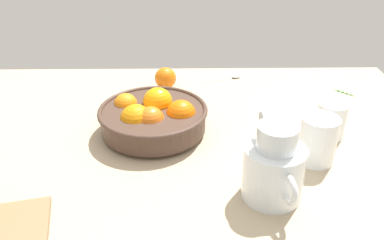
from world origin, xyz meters
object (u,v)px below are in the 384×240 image
at_px(fruit_bowl, 153,117).
at_px(juice_glass, 331,123).
at_px(second_glass, 317,142).
at_px(loose_orange_1, 165,78).
at_px(juice_pitcher, 273,171).
at_px(spoon, 229,78).

relative_size(fruit_bowl, juice_glass, 3.02).
xyz_separation_m(second_glass, loose_orange_1, (-0.38, 0.43, -0.02)).
relative_size(juice_pitcher, juice_glass, 1.83).
distance_m(fruit_bowl, juice_glass, 0.47).
bearing_deg(juice_pitcher, second_glass, 44.41).
distance_m(fruit_bowl, loose_orange_1, 0.29).
bearing_deg(second_glass, spoon, 107.97).
bearing_deg(juice_glass, loose_orange_1, 144.74).
relative_size(fruit_bowl, juice_pitcher, 1.65).
xyz_separation_m(juice_pitcher, loose_orange_1, (-0.25, 0.56, -0.03)).
xyz_separation_m(juice_pitcher, spoon, (-0.03, 0.63, -0.06)).
xyz_separation_m(juice_pitcher, second_glass, (0.13, 0.13, -0.01)).
bearing_deg(spoon, juice_glass, -59.26).
relative_size(fruit_bowl, loose_orange_1, 4.12).
bearing_deg(loose_orange_1, fruit_bowl, -94.05).
relative_size(juice_pitcher, loose_orange_1, 2.50).
bearing_deg(juice_glass, juice_pitcher, -129.81).
height_order(juice_pitcher, juice_glass, juice_pitcher).
relative_size(fruit_bowl, second_glass, 2.49).
bearing_deg(juice_glass, spoon, 120.74).
distance_m(fruit_bowl, juice_pitcher, 0.38).
height_order(second_glass, loose_orange_1, second_glass).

